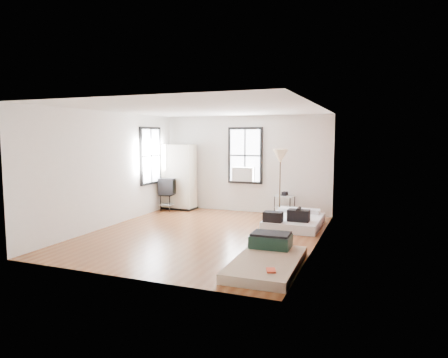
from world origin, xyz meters
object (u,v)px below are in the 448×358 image
at_px(mattress_bare, 268,257).
at_px(side_table, 285,200).
at_px(floor_lamp, 280,159).
at_px(mattress_main, 294,221).
at_px(wardrobe, 179,177).
at_px(tv_stand, 169,187).

xyz_separation_m(mattress_bare, side_table, (-0.68, 4.30, 0.33)).
bearing_deg(floor_lamp, mattress_bare, -79.51).
bearing_deg(mattress_main, wardrobe, 162.57).
bearing_deg(side_table, mattress_main, -67.46).
bearing_deg(mattress_main, side_table, 112.19).
height_order(mattress_main, floor_lamp, floor_lamp).
bearing_deg(mattress_bare, wardrobe, 131.49).
bearing_deg(wardrobe, tv_stand, -128.71).
distance_m(side_table, floor_lamp, 1.26).
bearing_deg(floor_lamp, tv_stand, 176.66).
distance_m(mattress_main, floor_lamp, 1.70).
relative_size(mattress_main, mattress_bare, 0.86).
distance_m(wardrobe, tv_stand, 0.44).
relative_size(wardrobe, tv_stand, 2.03).
distance_m(floor_lamp, tv_stand, 3.56).
relative_size(mattress_main, floor_lamp, 0.93).
bearing_deg(mattress_bare, tv_stand, 134.75).
bearing_deg(tv_stand, mattress_bare, -49.37).
xyz_separation_m(mattress_main, floor_lamp, (-0.52, 0.70, 1.46)).
bearing_deg(side_table, tv_stand, -174.71).
xyz_separation_m(mattress_main, side_table, (-0.51, 1.22, 0.31)).
height_order(side_table, floor_lamp, floor_lamp).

